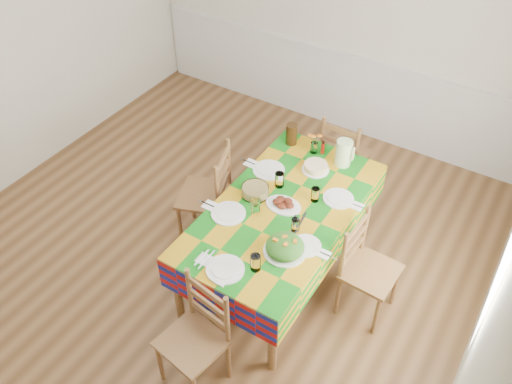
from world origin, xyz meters
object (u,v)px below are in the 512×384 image
Objects in this scene: chair_near at (196,338)px; chair_right at (366,269)px; chair_far at (343,157)px; meat_platter at (283,204)px; tea_pitcher at (291,134)px; dining_table at (282,215)px; green_pitcher at (344,153)px; chair_left at (209,196)px.

chair_near is 1.01× the size of chair_right.
chair_near is at bearing 91.43° from chair_far.
chair_right is (0.75, -0.02, -0.30)m from meat_platter.
chair_near is (0.36, -1.95, -0.37)m from tea_pitcher.
green_pitcher is at bearing 77.87° from dining_table.
dining_table is 7.92× the size of green_pitcher.
tea_pitcher is 0.22× the size of chair_far.
meat_platter is 1.19m from chair_far.
chair_far is at bearing 127.38° from chair_left.
chair_far is at bearing 89.68° from meat_platter.
chair_left is (-0.74, -0.01, -0.26)m from meat_platter.
chair_left is at bearing -117.01° from tea_pitcher.
tea_pitcher reaches higher than chair_far.
dining_table is 0.10m from meat_platter.
green_pitcher is 0.24× the size of chair_left.
green_pitcher is 0.52m from tea_pitcher.
meat_platter is 0.75m from green_pitcher.
chair_left reaches higher than green_pitcher.
meat_platter is at bearing 99.86° from chair_near.
chair_left is at bearing -141.06° from green_pitcher.
chair_far is (-0.16, 0.43, -0.39)m from green_pitcher.
chair_right is at bearing 123.65° from chair_far.
green_pitcher reaches higher than chair_right.
chair_left is at bearing 92.41° from chair_right.
green_pitcher is at bearing 41.05° from chair_right.
chair_near is at bearing -94.57° from green_pitcher.
chair_right is at bearing -1.42° from meat_platter.
tea_pitcher reaches higher than chair_right.
tea_pitcher is (-0.52, 0.03, -0.02)m from green_pitcher.
meat_platter is 1.25× the size of green_pitcher.
tea_pitcher is (-0.36, 0.77, 0.18)m from dining_table.
chair_left reaches higher than chair_far.
chair_left is (-0.39, -0.76, -0.34)m from tea_pitcher.
chair_left is at bearing -179.59° from meat_platter.
chair_far is (-0.00, 1.17, -0.20)m from dining_table.
chair_left reaches higher than chair_near.
green_pitcher is at bearing 76.97° from meat_platter.
chair_near is at bearing -89.67° from dining_table.
dining_table is 2.03× the size of chair_near.
chair_far reaches higher than meat_platter.
chair_right is at bearing 69.49° from chair_left.
dining_table is 1.19m from chair_near.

